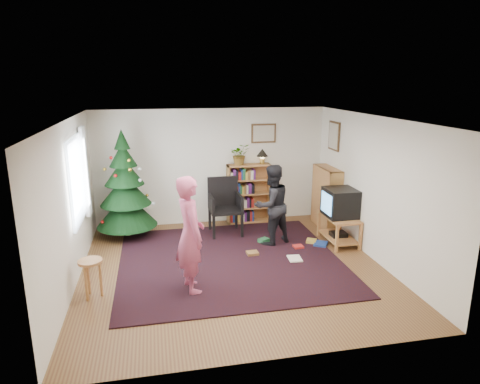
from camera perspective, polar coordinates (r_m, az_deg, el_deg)
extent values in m
plane|color=brown|center=(7.35, -0.92, -10.07)|extent=(5.00, 5.00, 0.00)
plane|color=white|center=(6.70, -1.01, 9.73)|extent=(5.00, 5.00, 0.00)
cube|color=silver|center=(9.32, -3.80, 3.38)|extent=(5.00, 0.02, 2.50)
cube|color=silver|center=(4.62, 4.84, -8.76)|extent=(5.00, 0.02, 2.50)
cube|color=silver|center=(6.93, -21.74, -1.70)|extent=(0.02, 5.00, 2.50)
cube|color=silver|center=(7.76, 17.49, 0.38)|extent=(0.02, 5.00, 2.50)
cube|color=black|center=(7.62, -1.34, -9.06)|extent=(3.80, 3.60, 0.02)
cube|color=silver|center=(7.44, -20.93, 1.45)|extent=(0.04, 1.20, 1.40)
cube|color=white|center=(8.11, -19.91, 2.59)|extent=(0.06, 0.35, 1.60)
cube|color=#4C3319|center=(9.41, 3.16, 7.82)|extent=(0.55, 0.03, 0.42)
cube|color=beige|center=(9.41, 3.16, 7.82)|extent=(0.47, 0.01, 0.34)
cube|color=#4C3319|center=(9.16, 12.44, 7.31)|extent=(0.03, 0.50, 0.60)
cube|color=beige|center=(9.16, 12.44, 7.31)|extent=(0.01, 0.42, 0.52)
cylinder|color=#3F2816|center=(9.01, -14.70, -4.99)|extent=(0.12, 0.12, 0.23)
cone|color=black|center=(8.87, -14.89, -2.23)|extent=(1.20, 1.20, 0.68)
cone|color=black|center=(8.76, -15.06, 0.31)|extent=(1.00, 1.00, 0.60)
cone|color=black|center=(8.68, -15.23, 2.69)|extent=(0.77, 0.77, 0.53)
cone|color=black|center=(8.62, -15.38, 4.85)|extent=(0.54, 0.54, 0.46)
cone|color=black|center=(8.57, -15.51, 6.82)|extent=(0.31, 0.31, 0.39)
cube|color=#A9793C|center=(9.44, 1.16, -0.18)|extent=(0.95, 0.30, 1.30)
cube|color=#A9793C|center=(9.30, 1.18, 3.61)|extent=(0.95, 0.30, 0.03)
cube|color=#A9793C|center=(9.29, 11.45, -0.74)|extent=(0.30, 0.95, 1.30)
cube|color=#A9793C|center=(9.14, 11.65, 3.10)|extent=(0.30, 0.95, 0.03)
cube|color=#A9793C|center=(8.45, 13.12, -3.24)|extent=(0.52, 0.94, 0.04)
cube|color=#A9793C|center=(8.07, 12.79, -6.17)|extent=(0.05, 0.05, 0.51)
cube|color=#A9793C|center=(8.26, 15.74, -5.85)|extent=(0.05, 0.05, 0.51)
cube|color=#A9793C|center=(8.83, 10.46, -4.19)|extent=(0.05, 0.05, 0.51)
cube|color=#A9793C|center=(9.01, 13.21, -3.95)|extent=(0.05, 0.05, 0.51)
cube|color=#A9793C|center=(8.58, 12.96, -5.85)|extent=(0.48, 0.90, 0.03)
cube|color=black|center=(8.56, 12.98, -5.50)|extent=(0.30, 0.25, 0.08)
cube|color=black|center=(8.37, 13.23, -1.37)|extent=(0.56, 0.61, 0.53)
cube|color=#529EE1|center=(8.25, 11.44, -1.49)|extent=(0.01, 0.48, 0.38)
cube|color=black|center=(8.70, -1.96, -2.43)|extent=(0.64, 0.64, 0.05)
cube|color=black|center=(8.89, -2.29, 0.09)|extent=(0.63, 0.06, 0.63)
cube|color=black|center=(8.47, -3.53, -4.76)|extent=(0.05, 0.05, 0.52)
cube|color=black|center=(8.56, 0.26, -4.52)|extent=(0.05, 0.05, 0.52)
cube|color=black|center=(9.01, -4.04, -3.57)|extent=(0.05, 0.05, 0.52)
cube|color=black|center=(9.09, -0.47, -3.35)|extent=(0.05, 0.05, 0.52)
cylinder|color=#A9793C|center=(6.59, -19.37, -8.72)|extent=(0.35, 0.35, 0.04)
cylinder|color=#A9793C|center=(6.68, -18.08, -10.96)|extent=(0.04, 0.04, 0.54)
cylinder|color=#A9793C|center=(6.81, -19.58, -10.61)|extent=(0.04, 0.04, 0.54)
cylinder|color=#A9793C|center=(6.61, -19.82, -11.41)|extent=(0.04, 0.04, 0.54)
imported|color=#AF4665|center=(6.35, -6.65, -5.66)|extent=(0.55, 0.72, 1.77)
imported|color=black|center=(8.14, 4.24, -1.74)|extent=(0.92, 0.83, 1.56)
imported|color=gray|center=(9.21, -0.03, 5.04)|extent=(0.42, 0.36, 0.46)
cylinder|color=#A57F33|center=(9.36, 2.98, 4.08)|extent=(0.10, 0.10, 0.10)
sphere|color=#FFD88C|center=(9.34, 2.99, 4.77)|extent=(0.10, 0.10, 0.10)
cone|color=black|center=(9.32, 2.99, 5.28)|extent=(0.25, 0.25, 0.17)
cube|color=#A51E19|center=(8.19, 7.76, -7.20)|extent=(0.20, 0.20, 0.08)
cube|color=navy|center=(8.40, 10.71, -6.78)|extent=(0.20, 0.20, 0.08)
cube|color=#1E592D|center=(8.40, 3.17, -6.53)|extent=(0.20, 0.20, 0.08)
cube|color=gold|center=(8.49, 9.49, -6.47)|extent=(0.20, 0.20, 0.08)
cube|color=brown|center=(7.82, 1.67, -8.17)|extent=(0.20, 0.20, 0.08)
cube|color=beige|center=(7.69, 7.31, -8.72)|extent=(0.20, 0.20, 0.08)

